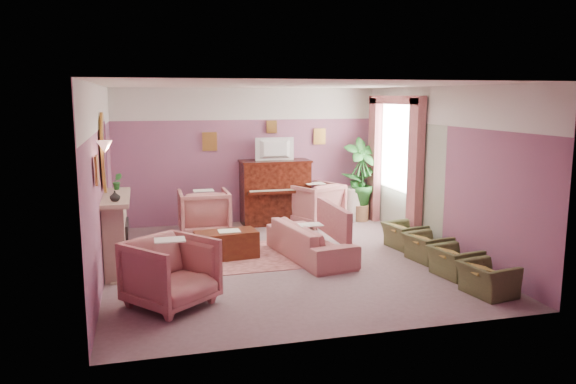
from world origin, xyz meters
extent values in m
cube|color=slate|center=(0.00, 0.00, 0.00)|extent=(5.50, 6.00, 0.01)
cube|color=white|center=(0.00, 0.00, 2.80)|extent=(5.50, 6.00, 0.01)
cube|color=#724E70|center=(0.00, 3.00, 1.40)|extent=(5.50, 0.02, 2.80)
cube|color=#724E70|center=(0.00, -3.00, 1.40)|extent=(5.50, 0.02, 2.80)
cube|color=#724E70|center=(-2.75, 0.00, 1.40)|extent=(0.02, 6.00, 2.80)
cube|color=#724E70|center=(2.75, 0.00, 1.40)|extent=(0.02, 6.00, 2.80)
cube|color=silver|center=(0.00, 2.99, 2.47)|extent=(5.50, 0.01, 0.65)
cube|color=#A2AF99|center=(2.73, 1.30, 1.07)|extent=(0.01, 3.00, 2.15)
cube|color=tan|center=(-2.59, 0.20, 0.55)|extent=(0.30, 1.40, 1.10)
cube|color=black|center=(-2.49, 0.20, 0.40)|extent=(0.18, 0.72, 0.68)
cube|color=#FF6216|center=(-2.45, 0.20, 0.22)|extent=(0.06, 0.54, 0.10)
cube|color=tan|center=(-2.56, 0.20, 1.12)|extent=(0.40, 1.55, 0.07)
cube|color=tan|center=(-2.39, 0.20, 0.01)|extent=(0.55, 1.50, 0.02)
ellipsoid|color=#B38739|center=(-2.70, 0.20, 1.80)|extent=(0.04, 0.72, 1.20)
ellipsoid|color=silver|center=(-2.67, 0.20, 1.80)|extent=(0.01, 0.60, 1.06)
cone|color=#DFA48F|center=(-2.62, -0.85, 1.98)|extent=(0.20, 0.20, 0.16)
cube|color=#3B130B|center=(0.50, 2.68, 0.65)|extent=(1.40, 0.60, 1.30)
cube|color=#3B130B|center=(0.50, 2.33, 0.72)|extent=(1.30, 0.12, 0.06)
cube|color=beige|center=(0.50, 2.33, 0.76)|extent=(1.20, 0.08, 0.02)
cube|color=#3B130B|center=(0.50, 2.68, 1.31)|extent=(1.45, 0.65, 0.04)
imported|color=black|center=(0.50, 2.63, 1.60)|extent=(0.80, 0.12, 0.48)
cube|color=#B38739|center=(-0.80, 2.96, 1.72)|extent=(0.30, 0.03, 0.38)
cube|color=#B38739|center=(1.55, 2.96, 1.78)|extent=(0.26, 0.03, 0.34)
cube|color=#B38739|center=(0.50, 2.96, 2.00)|extent=(0.22, 0.03, 0.26)
cube|color=#B38739|center=(-2.71, -1.20, 1.72)|extent=(0.03, 0.28, 0.36)
cube|color=silver|center=(2.70, 1.55, 1.70)|extent=(0.03, 1.40, 1.80)
cube|color=#A1585B|center=(2.62, 0.63, 1.30)|extent=(0.16, 0.34, 2.60)
cube|color=#A1585B|center=(2.62, 2.47, 1.30)|extent=(0.16, 0.34, 2.60)
cube|color=#A1585B|center=(2.62, 1.55, 2.56)|extent=(0.16, 2.20, 0.16)
imported|color=#246C28|center=(-2.55, 0.75, 1.29)|extent=(0.16, 0.16, 0.28)
imported|color=silver|center=(-2.55, -0.30, 1.23)|extent=(0.16, 0.16, 0.16)
cube|color=#A25C5B|center=(-0.81, 0.37, 0.01)|extent=(2.53, 1.84, 0.01)
cube|color=#502211|center=(-0.87, 0.39, 0.23)|extent=(1.05, 0.61, 0.45)
cube|color=white|center=(-0.82, 0.39, 0.46)|extent=(0.35, 0.28, 0.01)
imported|color=#B26F6A|center=(0.46, 0.05, 0.40)|extent=(0.65, 1.96, 0.79)
cube|color=#A1585B|center=(0.86, 0.05, 0.60)|extent=(0.10, 1.48, 0.54)
imported|color=#B26F6A|center=(-1.04, 2.08, 0.48)|extent=(0.93, 0.93, 0.97)
imported|color=#B26F6A|center=(1.27, 2.37, 0.48)|extent=(0.93, 0.93, 0.97)
imported|color=#B26F6A|center=(-1.87, -1.55, 0.48)|extent=(0.93, 0.93, 0.97)
imported|color=#4E5430|center=(2.24, -2.23, 0.29)|extent=(0.47, 0.67, 0.58)
imported|color=#4E5430|center=(2.24, -1.41, 0.29)|extent=(0.47, 0.67, 0.58)
imported|color=#4E5430|center=(2.24, -0.59, 0.29)|extent=(0.47, 0.67, 0.58)
imported|color=#4E5430|center=(2.24, 0.23, 0.29)|extent=(0.47, 0.67, 0.58)
cylinder|color=white|center=(2.25, 2.62, 0.35)|extent=(0.52, 0.52, 0.70)
imported|color=#246C28|center=(2.25, 2.62, 0.87)|extent=(0.30, 0.30, 0.34)
imported|color=#246C28|center=(2.37, 2.52, 0.84)|extent=(0.16, 0.16, 0.28)
cylinder|color=brown|center=(2.33, 2.46, 0.17)|extent=(0.34, 0.34, 0.34)
imported|color=#246C28|center=(2.33, 2.46, 1.06)|extent=(0.76, 0.76, 1.44)
camera|label=1|loc=(-2.17, -8.50, 2.63)|focal=35.00mm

